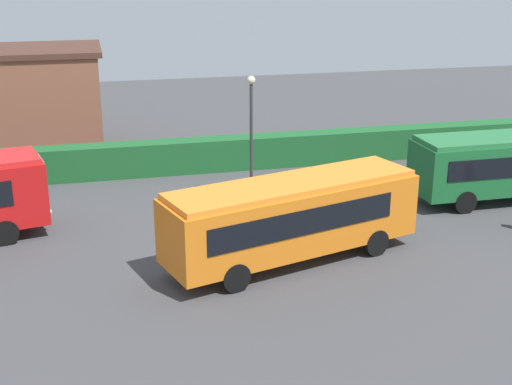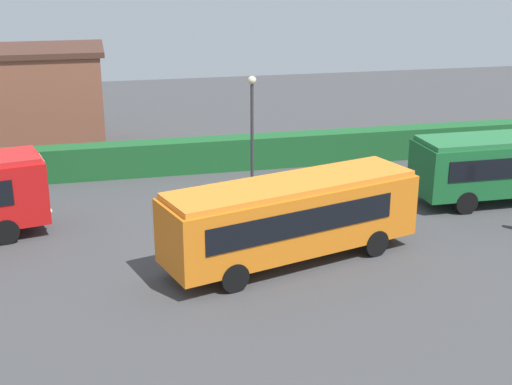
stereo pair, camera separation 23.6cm
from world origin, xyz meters
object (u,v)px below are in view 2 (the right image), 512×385
bus_green (510,163)px  bus_orange (292,215)px  person_left (208,211)px  lamppost (252,125)px  traffic_cone (240,189)px

bus_green → bus_orange: bearing=-159.7°
bus_orange → person_left: size_ratio=5.48×
bus_orange → lamppost: 6.66m
person_left → lamppost: (2.49, 3.14, 2.58)m
bus_orange → traffic_cone: size_ratio=16.26×
traffic_cone → bus_green: bearing=-16.6°
bus_green → lamppost: size_ratio=1.55×
lamppost → traffic_cone: bearing=104.8°
person_left → traffic_cone: person_left is taller
bus_green → traffic_cone: size_ratio=14.60×
bus_green → traffic_cone: (-11.53, 3.43, -1.43)m
bus_orange → traffic_cone: bus_orange is taller
traffic_cone → person_left: bearing=-117.2°
bus_green → lamppost: 11.60m
lamppost → person_left: bearing=-128.4°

